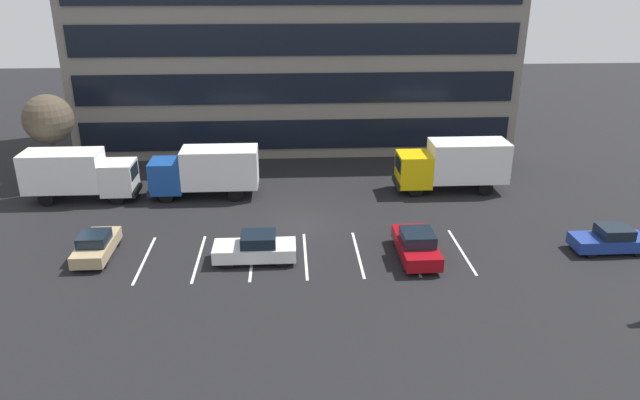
% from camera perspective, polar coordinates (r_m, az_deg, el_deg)
% --- Properties ---
extents(ground_plane, '(120.00, 120.00, 0.00)m').
position_cam_1_polar(ground_plane, '(35.34, -1.65, -2.23)').
color(ground_plane, black).
extents(office_building, '(34.85, 10.46, 18.00)m').
position_cam_1_polar(office_building, '(50.56, -2.41, 15.59)').
color(office_building, slate).
rests_on(office_building, ground_plane).
extents(lot_markings, '(16.94, 5.40, 0.01)m').
position_cam_1_polar(lot_markings, '(31.49, -1.41, -5.34)').
color(lot_markings, silver).
rests_on(lot_markings, ground_plane).
extents(box_truck_yellow, '(7.44, 2.46, 3.45)m').
position_cam_1_polar(box_truck_yellow, '(40.79, 12.76, 3.45)').
color(box_truck_yellow, yellow).
rests_on(box_truck_yellow, ground_plane).
extents(box_truck_white, '(7.08, 2.35, 3.28)m').
position_cam_1_polar(box_truck_white, '(41.27, -22.27, 2.42)').
color(box_truck_white, white).
rests_on(box_truck_white, ground_plane).
extents(box_truck_blue, '(7.10, 2.35, 3.29)m').
position_cam_1_polar(box_truck_blue, '(39.47, -10.86, 2.86)').
color(box_truck_blue, '#194799').
rests_on(box_truck_blue, ground_plane).
extents(sedan_maroon, '(1.84, 4.41, 1.58)m').
position_cam_1_polar(sedan_maroon, '(31.30, 9.25, -4.29)').
color(sedan_maroon, maroon).
rests_on(sedan_maroon, ground_plane).
extents(sedan_white, '(4.24, 1.78, 1.52)m').
position_cam_1_polar(sedan_white, '(30.80, -6.21, -4.63)').
color(sedan_white, white).
rests_on(sedan_white, ground_plane).
extents(sedan_tan, '(1.63, 3.90, 1.40)m').
position_cam_1_polar(sedan_tan, '(33.20, -20.73, -4.10)').
color(sedan_tan, tan).
rests_on(sedan_tan, ground_plane).
extents(sedan_navy, '(3.93, 1.65, 1.41)m').
position_cam_1_polar(sedan_navy, '(35.25, 26.13, -3.45)').
color(sedan_navy, navy).
rests_on(sedan_navy, ground_plane).
extents(bare_tree, '(3.34, 3.34, 6.27)m').
position_cam_1_polar(bare_tree, '(44.53, -24.67, 7.06)').
color(bare_tree, '#473323').
rests_on(bare_tree, ground_plane).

